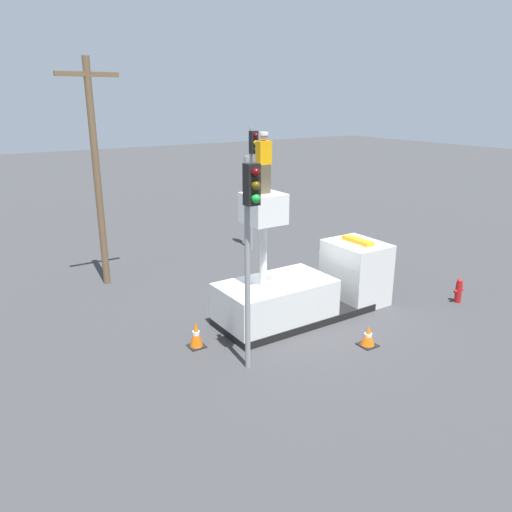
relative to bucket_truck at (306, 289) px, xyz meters
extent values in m
plane|color=#38383A|center=(-0.43, 0.00, -0.93)|extent=(120.00, 120.00, 0.00)
cube|color=black|center=(-0.43, 0.00, -0.81)|extent=(5.29, 2.12, 0.24)
cube|color=silver|center=(-1.26, 0.00, -0.22)|extent=(3.64, 2.06, 1.44)
cube|color=silver|center=(2.22, 0.00, 0.15)|extent=(1.65, 2.06, 2.18)
cube|color=black|center=(3.05, 0.00, 0.59)|extent=(0.03, 1.75, 0.87)
cube|color=orange|center=(2.22, 0.00, 1.31)|extent=(0.36, 1.23, 0.14)
cylinder|color=silver|center=(-1.73, 0.00, 1.54)|extent=(0.22, 0.22, 2.07)
cube|color=white|center=(-1.73, 0.00, 2.92)|extent=(1.09, 1.09, 0.90)
cube|color=brown|center=(-1.73, 0.00, 3.79)|extent=(0.34, 0.26, 0.84)
cube|color=#F29E0C|center=(-1.73, 0.00, 4.54)|extent=(0.40, 0.26, 0.66)
sphere|color=tan|center=(-1.73, 0.00, 4.99)|extent=(0.23, 0.23, 0.23)
cylinder|color=white|center=(-1.73, 0.00, 5.07)|extent=(0.26, 0.26, 0.09)
cylinder|color=gray|center=(-3.46, -1.83, 1.90)|extent=(0.14, 0.14, 5.66)
cube|color=black|center=(-3.46, -2.04, 4.08)|extent=(0.34, 0.28, 1.00)
sphere|color=#490707|center=(-3.46, -2.23, 4.39)|extent=(0.22, 0.22, 0.22)
sphere|color=#503C07|center=(-3.46, -2.23, 4.08)|extent=(0.22, 0.22, 0.22)
sphere|color=green|center=(-3.46, -2.23, 3.77)|extent=(0.22, 0.22, 0.22)
cylinder|color=gray|center=(2.57, 7.39, 1.92)|extent=(0.14, 0.14, 5.71)
cube|color=black|center=(2.57, 7.18, 4.13)|extent=(0.34, 0.28, 1.00)
sphere|color=#490707|center=(2.57, 6.99, 4.44)|extent=(0.22, 0.22, 0.22)
sphere|color=gold|center=(2.57, 6.99, 4.13)|extent=(0.22, 0.22, 0.22)
sphere|color=#083710|center=(2.57, 6.99, 3.82)|extent=(0.22, 0.22, 0.22)
cylinder|color=red|center=(5.23, -2.12, -0.57)|extent=(0.23, 0.23, 0.73)
sphere|color=red|center=(5.23, -2.12, -0.15)|extent=(0.19, 0.19, 0.19)
cylinder|color=red|center=(5.05, -2.12, -0.50)|extent=(0.12, 0.09, 0.09)
cylinder|color=red|center=(5.40, -2.12, -0.50)|extent=(0.12, 0.09, 0.09)
cube|color=black|center=(-4.10, -0.02, -0.92)|extent=(0.47, 0.47, 0.03)
cone|color=orange|center=(-4.10, -0.02, -0.54)|extent=(0.39, 0.39, 0.80)
cylinder|color=white|center=(-4.10, -0.02, -0.50)|extent=(0.20, 0.20, 0.11)
cube|color=black|center=(0.17, -2.71, -0.92)|extent=(0.51, 0.51, 0.03)
cone|color=orange|center=(0.17, -2.71, -0.62)|extent=(0.43, 0.43, 0.62)
cylinder|color=white|center=(0.17, -2.71, -0.59)|extent=(0.22, 0.22, 0.09)
cylinder|color=brown|center=(-4.66, 6.66, 3.24)|extent=(0.26, 0.26, 8.36)
cube|color=brown|center=(-4.66, 6.66, 6.82)|extent=(2.20, 0.16, 0.16)
camera|label=1|loc=(-9.83, -11.98, 6.06)|focal=35.00mm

